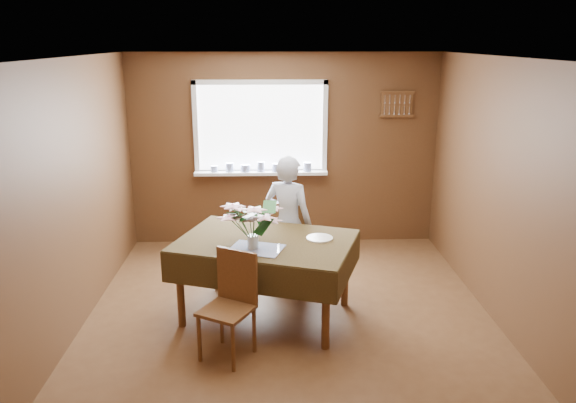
{
  "coord_description": "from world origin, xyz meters",
  "views": [
    {
      "loc": [
        -0.18,
        -4.97,
        2.66
      ],
      "look_at": [
        0.0,
        0.55,
        1.05
      ],
      "focal_mm": 35.0,
      "sensor_mm": 36.0,
      "label": 1
    }
  ],
  "objects_px": {
    "seated_woman": "(288,222)",
    "flower_bouquet": "(252,219)",
    "chair_far": "(290,238)",
    "chair_near": "(231,299)",
    "dining_table": "(266,249)"
  },
  "relations": [
    {
      "from": "seated_woman",
      "to": "flower_bouquet",
      "type": "bearing_deg",
      "value": 94.24
    },
    {
      "from": "dining_table",
      "to": "seated_woman",
      "type": "xyz_separation_m",
      "value": [
        0.24,
        0.72,
        0.04
      ]
    },
    {
      "from": "dining_table",
      "to": "flower_bouquet",
      "type": "distance_m",
      "value": 0.46
    },
    {
      "from": "dining_table",
      "to": "flower_bouquet",
      "type": "height_order",
      "value": "flower_bouquet"
    },
    {
      "from": "chair_far",
      "to": "chair_near",
      "type": "relative_size",
      "value": 1.02
    },
    {
      "from": "dining_table",
      "to": "chair_near",
      "type": "distance_m",
      "value": 0.76
    },
    {
      "from": "seated_woman",
      "to": "chair_far",
      "type": "bearing_deg",
      "value": -78.54
    },
    {
      "from": "chair_far",
      "to": "seated_woman",
      "type": "bearing_deg",
      "value": 91.17
    },
    {
      "from": "seated_woman",
      "to": "flower_bouquet",
      "type": "xyz_separation_m",
      "value": [
        -0.35,
        -0.94,
        0.35
      ]
    },
    {
      "from": "flower_bouquet",
      "to": "chair_near",
      "type": "bearing_deg",
      "value": -111.66
    },
    {
      "from": "seated_woman",
      "to": "dining_table",
      "type": "bearing_deg",
      "value": 96.29
    },
    {
      "from": "dining_table",
      "to": "flower_bouquet",
      "type": "xyz_separation_m",
      "value": [
        -0.11,
        -0.23,
        0.38
      ]
    },
    {
      "from": "dining_table",
      "to": "seated_woman",
      "type": "relative_size",
      "value": 1.3
    },
    {
      "from": "chair_far",
      "to": "seated_woman",
      "type": "height_order",
      "value": "seated_woman"
    },
    {
      "from": "dining_table",
      "to": "chair_near",
      "type": "xyz_separation_m",
      "value": [
        -0.29,
        -0.67,
        -0.2
      ]
    }
  ]
}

